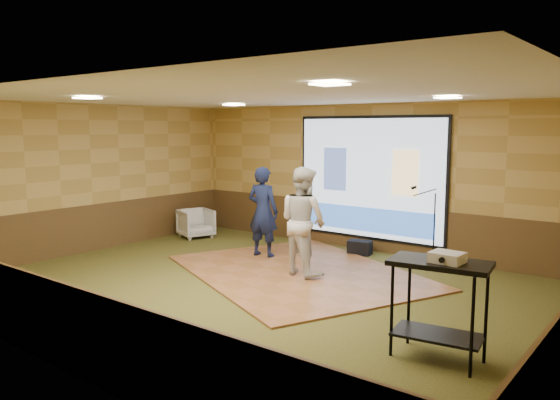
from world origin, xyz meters
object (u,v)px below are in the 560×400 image
Objects in this scene: av_table at (439,288)px; banquet_chair at (196,223)px; projector at (447,257)px; mic_stand at (431,241)px; projector_screen at (369,179)px; duffel_bag at (360,247)px; dance_floor at (298,272)px; player_left at (263,212)px; player_right at (303,221)px.

av_table is 1.53× the size of banquet_chair.
projector is 4.14m from mic_stand.
projector is 0.46× the size of banquet_chair.
duffel_bag is (0.05, -0.41, -1.34)m from projector_screen.
dance_floor is 3.86m from banquet_chair.
dance_floor is 1.60m from player_left.
projector is (0.08, -0.03, 0.36)m from av_table.
player_right is 3.65m from av_table.
mic_stand is at bearing -117.62° from player_right.
player_right is (0.16, -0.09, 0.94)m from dance_floor.
av_table reaches higher than duffel_bag.
dance_floor is at bearing -86.26° from banquet_chair.
av_table reaches higher than banquet_chair.
player_left is at bearing -82.79° from banquet_chair.
mic_stand is at bearing 113.63° from av_table.
dance_floor is 2.95× the size of mic_stand.
projector is 5.15m from duffel_bag.
banquet_chair is (-3.69, 1.07, 0.31)m from dance_floor.
dance_floor is 4.08m from projector.
player_left is at bearing 151.29° from av_table.
player_left is (-1.32, -1.79, -0.57)m from projector_screen.
projector_screen is at bearing 130.27° from projector.
projector_screen is at bearing -76.35° from player_right.
player_left is 5.27× the size of projector.
player_left is at bearing 154.37° from projector.
mic_stand is (2.90, 1.22, -0.41)m from player_left.
mic_stand is at bearing 117.43° from projector.
banquet_chair reaches higher than duffel_bag.
banquet_chair is (-5.37, -0.66, -0.16)m from mic_stand.
duffel_bag is (3.84, 0.82, -0.19)m from banquet_chair.
av_table is at bearing -53.16° from projector_screen.
player_right is at bearing 152.42° from projector.
projector is 7.75m from banquet_chair.
projector_screen is 4.60× the size of banquet_chair.
player_left is at bearing 157.16° from dance_floor.
player_left is 3.18m from mic_stand.
player_left is at bearing -126.38° from projector_screen.
dance_floor is at bearing -17.83° from player_right.
player_left is at bearing -11.63° from player_right.
player_right reaches higher than av_table.
banquet_chair is (-6.99, 3.03, -0.47)m from av_table.
mic_stand is (1.58, -0.58, -0.98)m from projector_screen.
projector is (3.38, -1.99, 1.14)m from dance_floor.
mic_stand is (-1.70, 3.72, -0.67)m from projector.
duffel_bag is at bearing -143.86° from player_left.
banquet_chair is (-3.79, -1.23, -1.15)m from projector_screen.
projector_screen is 1.90× the size of player_left.
projector is at bearing -50.19° from duffel_bag.
player_right is 1.67× the size of av_table.
mic_stand is at bearing -63.05° from banquet_chair.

